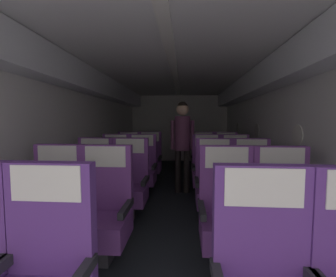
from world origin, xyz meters
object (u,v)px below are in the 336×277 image
Objects in this scene: seat_b_left_aisle at (103,212)px; seat_c_right_window at (215,186)px; seat_e_left_window at (128,160)px; seat_d_right_window at (207,170)px; seat_b_left_window at (54,210)px; flight_attendant at (182,137)px; seat_d_right_aisle at (236,171)px; seat_e_right_window at (203,161)px; seat_c_left_aisle at (129,184)px; seat_d_left_window at (115,169)px; seat_c_left_window at (93,183)px; seat_d_left_aisle at (142,169)px; seat_b_right_aisle at (284,217)px; seat_c_right_aisle at (253,186)px; seat_e_right_aisle at (226,161)px; seat_e_left_aisle at (150,160)px; seat_b_right_window at (227,215)px.

seat_b_left_aisle is 1.50m from seat_c_right_window.
seat_d_right_window is at bearing -29.79° from seat_e_left_window.
flight_attendant is at bearing 59.11° from seat_b_left_window.
seat_d_right_aisle is 1.05m from seat_e_right_window.
seat_c_right_window is (1.16, 0.95, 0.00)m from seat_b_left_aisle.
seat_c_left_aisle and seat_e_left_window have the same top height.
seat_e_right_window is (0.02, 0.94, 0.00)m from seat_d_right_window.
flight_attendant reaches higher than seat_d_left_window.
seat_c_left_window and seat_d_left_aisle have the same top height.
seat_d_left_window is 2.14m from seat_d_right_aisle.
seat_b_right_aisle is 1.00× the size of seat_d_right_window.
seat_c_right_aisle is 1.00× the size of seat_e_right_aisle.
seat_e_right_window is at bearing -113.88° from flight_attendant.
seat_e_left_aisle is at bearing 90.27° from seat_c_left_aisle.
seat_d_right_aisle is 0.65× the size of flight_attendant.
seat_d_right_aisle is 0.50m from seat_d_right_window.
seat_b_left_window is 1.00× the size of seat_c_left_aisle.
seat_c_left_window is at bearing 156.33° from seat_b_right_aisle.
seat_c_left_window is 1.90m from seat_d_right_window.
seat_e_left_aisle is at bearing 141.05° from seat_d_right_window.
seat_c_right_aisle and seat_e_right_aisle have the same top height.
seat_e_right_window is (0.02, 2.82, 0.00)m from seat_b_right_window.
seat_e_left_aisle is at bearing 112.34° from seat_b_right_window.
seat_b_left_window is 1.06m from seat_c_left_aisle.
flight_attendant reaches higher than seat_c_right_aisle.
seat_d_left_window is 1.00× the size of seat_d_left_aisle.
seat_d_left_aisle is (0.00, 1.90, 0.00)m from seat_b_left_aisle.
seat_c_right_aisle is at bearing -90.10° from seat_e_right_aisle.
seat_c_left_aisle and seat_c_right_window have the same top height.
seat_d_right_window and seat_e_right_aisle have the same top height.
seat_e_right_aisle is (1.66, 1.89, 0.00)m from seat_c_left_aisle.
seat_d_left_aisle is at bearing -179.74° from seat_d_right_window.
seat_c_right_window is 1.00× the size of seat_d_left_window.
seat_d_left_window is at bearing -179.74° from seat_d_left_aisle.
seat_d_left_aisle is 0.65× the size of flight_attendant.
seat_c_left_window is at bearing -131.42° from seat_e_right_window.
seat_c_right_window is 2.22m from seat_e_left_aisle.
seat_e_right_aisle is at bearing 29.69° from seat_d_left_aisle.
seat_b_right_window is at bearing -90.33° from seat_e_right_window.
seat_c_right_aisle is 1.06m from seat_d_right_window.
seat_b_left_window is 1.87m from seat_d_left_window.
seat_c_right_window is at bearing 117.25° from flight_attendant.
seat_d_right_aisle is at bearing 23.98° from seat_c_left_window.
seat_c_right_window is 1.00× the size of seat_e_left_window.
seat_b_left_window and seat_d_left_window have the same top height.
seat_d_right_aisle is at bearing -90.60° from seat_e_right_aisle.
seat_b_left_aisle is 1.00× the size of seat_b_right_aisle.
seat_b_right_window is 1.95m from seat_d_right_aisle.
seat_c_right_window and seat_d_left_aisle have the same top height.
seat_d_right_window is 1.00× the size of seat_e_right_aisle.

